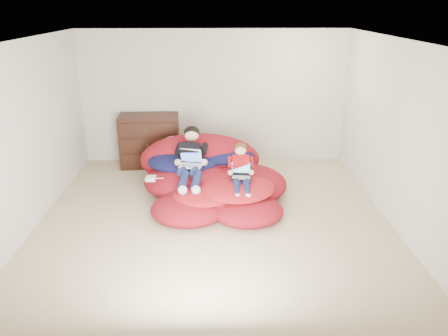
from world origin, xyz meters
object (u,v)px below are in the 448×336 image
at_px(laptop_black, 241,173).
at_px(dresser, 150,140).
at_px(younger_boy, 241,169).
at_px(laptop_white, 191,161).
at_px(beanbag_pile, 209,178).
at_px(older_boy, 191,156).

bearing_deg(laptop_black, dresser, 131.18).
distance_m(younger_boy, laptop_black, 0.07).
distance_m(laptop_white, laptop_black, 0.82).
relative_size(beanbag_pile, laptop_white, 6.41).
relative_size(dresser, beanbag_pile, 0.46).
height_order(dresser, beanbag_pile, dresser).
xyz_separation_m(younger_boy, laptop_black, (0.00, -0.02, -0.06)).
bearing_deg(laptop_black, younger_boy, 90.00).
height_order(dresser, older_boy, older_boy).
bearing_deg(beanbag_pile, younger_boy, -42.40).
relative_size(younger_boy, laptop_white, 2.19).
bearing_deg(laptop_white, beanbag_pile, 31.38).
bearing_deg(older_boy, beanbag_pile, 11.31).
height_order(dresser, laptop_white, dresser).
bearing_deg(dresser, younger_boy, -48.45).
distance_m(beanbag_pile, laptop_white, 0.48).
relative_size(laptop_white, laptop_black, 1.14).
bearing_deg(younger_boy, laptop_white, 160.64).
distance_m(older_boy, laptop_white, 0.12).
xyz_separation_m(beanbag_pile, younger_boy, (0.48, -0.44, 0.33)).
relative_size(older_boy, laptop_black, 3.73).
height_order(dresser, younger_boy, dresser).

